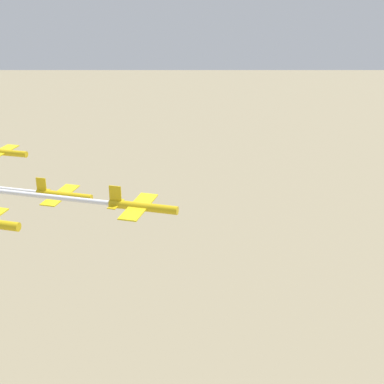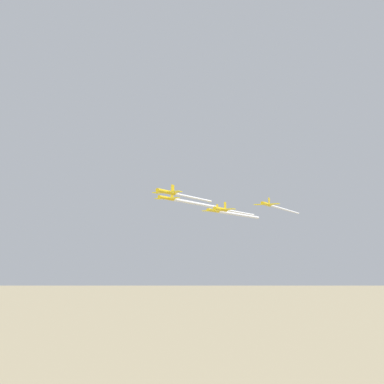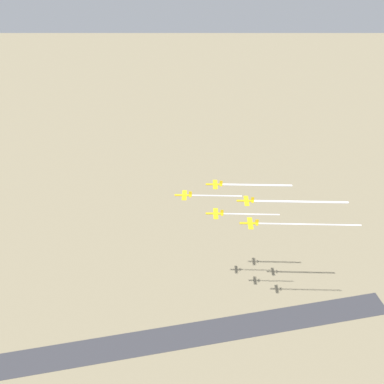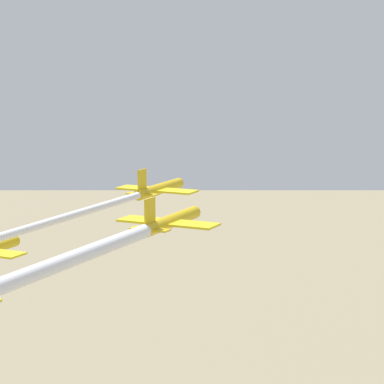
# 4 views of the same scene
# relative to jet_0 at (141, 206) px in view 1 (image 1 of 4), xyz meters

# --- Properties ---
(jet_0) EXTENTS (9.38, 9.63, 3.27)m
(jet_0) POSITION_rel_jet_0_xyz_m (0.00, 0.00, 0.00)
(jet_0) COLOR gold
(jet_1) EXTENTS (9.38, 9.63, 3.27)m
(jet_1) POSITION_rel_jet_0_xyz_m (-16.11, -12.38, -4.34)
(jet_1) COLOR gold
(jet_3) EXTENTS (9.38, 9.63, 3.27)m
(jet_3) POSITION_rel_jet_0_xyz_m (-32.22, -24.77, -1.69)
(jet_3) COLOR gold
(smoke_trail_0) EXTENTS (11.17, 26.27, 0.72)m
(smoke_trail_0) POSITION_rel_jet_0_xyz_m (-6.92, -17.15, -0.05)
(smoke_trail_0) COLOR white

